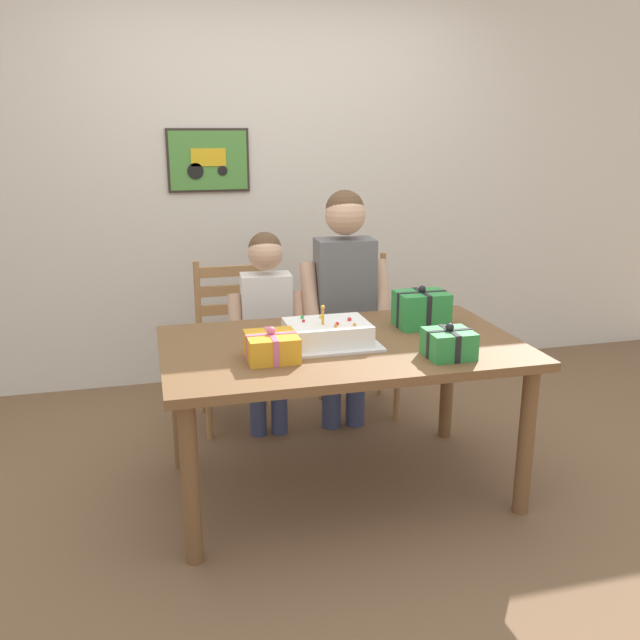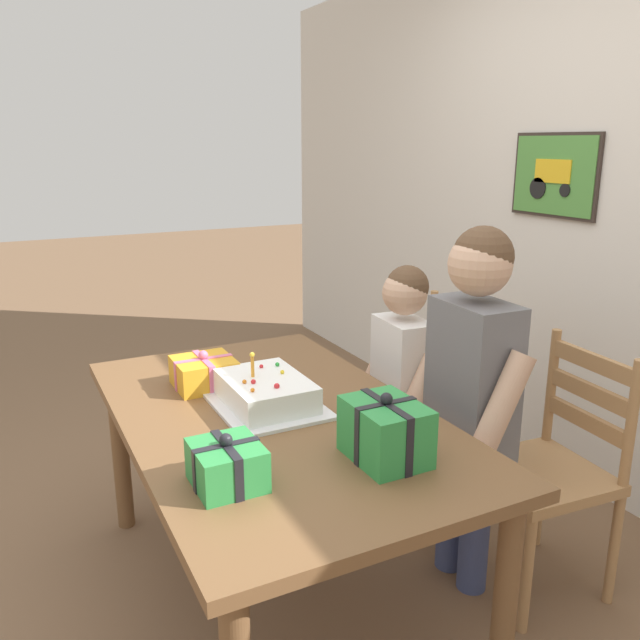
# 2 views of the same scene
# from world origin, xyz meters

# --- Properties ---
(ground_plane) EXTENTS (20.00, 20.00, 0.00)m
(ground_plane) POSITION_xyz_m (0.00, 0.00, 0.00)
(ground_plane) COLOR brown
(back_wall) EXTENTS (6.40, 0.11, 2.60)m
(back_wall) POSITION_xyz_m (-0.00, 1.67, 1.30)
(back_wall) COLOR silver
(back_wall) RESTS_ON ground
(dining_table) EXTENTS (1.59, 0.96, 0.72)m
(dining_table) POSITION_xyz_m (0.00, 0.00, 0.64)
(dining_table) COLOR brown
(dining_table) RESTS_ON ground
(birthday_cake) EXTENTS (0.44, 0.34, 0.19)m
(birthday_cake) POSITION_xyz_m (-0.07, -0.00, 0.77)
(birthday_cake) COLOR silver
(birthday_cake) RESTS_ON dining_table
(gift_box_red_large) EXTENTS (0.21, 0.22, 0.14)m
(gift_box_red_large) POSITION_xyz_m (-0.34, -0.13, 0.78)
(gift_box_red_large) COLOR gold
(gift_box_red_large) RESTS_ON dining_table
(gift_box_beside_cake) EXTENTS (0.25, 0.19, 0.21)m
(gift_box_beside_cake) POSITION_xyz_m (0.44, 0.16, 0.81)
(gift_box_beside_cake) COLOR #2D8E42
(gift_box_beside_cake) RESTS_ON dining_table
(gift_box_corner_small) EXTENTS (0.20, 0.18, 0.15)m
(gift_box_corner_small) POSITION_xyz_m (0.38, -0.29, 0.78)
(gift_box_corner_small) COLOR #2D8E42
(gift_box_corner_small) RESTS_ON dining_table
(chair_left) EXTENTS (0.42, 0.42, 0.92)m
(chair_left) POSITION_xyz_m (-0.36, 0.92, 0.47)
(chair_left) COLOR #A87A4C
(chair_left) RESTS_ON ground
(chair_right) EXTENTS (0.45, 0.45, 0.92)m
(chair_right) POSITION_xyz_m (0.36, 0.92, 0.47)
(chair_right) COLOR #A87A4C
(chair_right) RESTS_ON ground
(child_older) EXTENTS (0.49, 0.28, 1.34)m
(child_older) POSITION_xyz_m (0.21, 0.67, 0.81)
(child_older) COLOR #38426B
(child_older) RESTS_ON ground
(child_younger) EXTENTS (0.42, 0.24, 1.13)m
(child_younger) POSITION_xyz_m (-0.22, 0.67, 0.69)
(child_younger) COLOR #38426B
(child_younger) RESTS_ON ground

